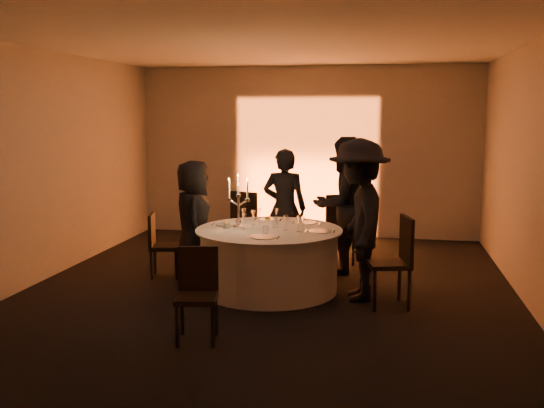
% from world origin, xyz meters
% --- Properties ---
extents(floor, '(7.00, 7.00, 0.00)m').
position_xyz_m(floor, '(0.00, 0.00, 0.00)').
color(floor, black).
rests_on(floor, ground).
extents(ceiling, '(7.00, 7.00, 0.00)m').
position_xyz_m(ceiling, '(0.00, 0.00, 3.00)').
color(ceiling, white).
rests_on(ceiling, wall_back).
extents(wall_back, '(7.00, 0.00, 7.00)m').
position_xyz_m(wall_back, '(0.00, 3.50, 1.50)').
color(wall_back, '#A8A29C').
rests_on(wall_back, floor).
extents(wall_front, '(7.00, 0.00, 7.00)m').
position_xyz_m(wall_front, '(0.00, -3.50, 1.50)').
color(wall_front, '#A8A29C').
rests_on(wall_front, floor).
extents(wall_left, '(0.00, 7.00, 7.00)m').
position_xyz_m(wall_left, '(-3.00, 0.00, 1.50)').
color(wall_left, '#A8A29C').
rests_on(wall_left, floor).
extents(wall_right, '(0.00, 7.00, 7.00)m').
position_xyz_m(wall_right, '(3.00, 0.00, 1.50)').
color(wall_right, '#A8A29C').
rests_on(wall_right, floor).
extents(uplighter_fixture, '(0.25, 0.12, 0.10)m').
position_xyz_m(uplighter_fixture, '(0.00, 3.20, 0.05)').
color(uplighter_fixture, black).
rests_on(uplighter_fixture, floor).
extents(banquet_table, '(1.80, 1.80, 0.77)m').
position_xyz_m(banquet_table, '(0.00, 0.00, 0.38)').
color(banquet_table, black).
rests_on(banquet_table, floor).
extents(chair_left, '(0.45, 0.45, 0.86)m').
position_xyz_m(chair_left, '(-1.55, 0.33, 0.48)').
color(chair_left, black).
rests_on(chair_left, floor).
extents(chair_back_left, '(0.58, 0.58, 1.04)m').
position_xyz_m(chair_back_left, '(-0.60, 1.49, 0.59)').
color(chair_back_left, black).
rests_on(chair_back_left, floor).
extents(chair_back_right, '(0.61, 0.61, 1.04)m').
position_xyz_m(chair_back_right, '(0.73, 1.43, 0.59)').
color(chair_back_right, black).
rests_on(chair_back_right, floor).
extents(chair_right, '(0.55, 0.55, 1.03)m').
position_xyz_m(chair_right, '(1.53, -0.36, 0.58)').
color(chair_right, black).
rests_on(chair_right, floor).
extents(chair_front, '(0.46, 0.46, 0.89)m').
position_xyz_m(chair_front, '(-0.37, -1.73, 0.50)').
color(chair_front, black).
rests_on(chair_front, floor).
extents(guest_left, '(0.71, 0.88, 1.57)m').
position_xyz_m(guest_left, '(-1.08, 0.35, 0.78)').
color(guest_left, black).
rests_on(guest_left, floor).
extents(guest_back_left, '(0.62, 0.41, 1.69)m').
position_xyz_m(guest_back_left, '(-0.01, 1.19, 0.84)').
color(guest_back_left, black).
rests_on(guest_back_left, floor).
extents(guest_back_right, '(1.15, 1.12, 1.86)m').
position_xyz_m(guest_back_right, '(0.83, 1.03, 0.93)').
color(guest_back_right, black).
rests_on(guest_back_right, floor).
extents(guest_right, '(0.87, 1.31, 1.89)m').
position_xyz_m(guest_right, '(1.09, -0.16, 0.95)').
color(guest_right, black).
rests_on(guest_right, floor).
extents(plate_left, '(0.36, 0.26, 0.08)m').
position_xyz_m(plate_left, '(-0.59, 0.15, 0.79)').
color(plate_left, white).
rests_on(plate_left, banquet_table).
extents(plate_back_left, '(0.36, 0.26, 0.08)m').
position_xyz_m(plate_back_left, '(-0.13, 0.61, 0.79)').
color(plate_back_left, white).
rests_on(plate_back_left, banquet_table).
extents(plate_back_right, '(0.35, 0.26, 0.01)m').
position_xyz_m(plate_back_right, '(0.40, 0.46, 0.78)').
color(plate_back_right, white).
rests_on(plate_back_right, banquet_table).
extents(plate_right, '(0.36, 0.28, 0.01)m').
position_xyz_m(plate_right, '(0.63, -0.06, 0.78)').
color(plate_right, white).
rests_on(plate_right, banquet_table).
extents(plate_front, '(0.36, 0.29, 0.01)m').
position_xyz_m(plate_front, '(0.04, -0.53, 0.78)').
color(plate_front, white).
rests_on(plate_front, banquet_table).
extents(coffee_cup, '(0.11, 0.11, 0.07)m').
position_xyz_m(coffee_cup, '(-0.52, -0.04, 0.80)').
color(coffee_cup, white).
rests_on(coffee_cup, banquet_table).
extents(candelabra, '(0.29, 0.14, 0.68)m').
position_xyz_m(candelabra, '(-0.38, -0.00, 1.01)').
color(candelabra, white).
rests_on(candelabra, banquet_table).
extents(wine_glass_a, '(0.07, 0.07, 0.19)m').
position_xyz_m(wine_glass_a, '(0.38, -0.10, 0.91)').
color(wine_glass_a, silver).
rests_on(wine_glass_a, banquet_table).
extents(wine_glass_b, '(0.07, 0.07, 0.19)m').
position_xyz_m(wine_glass_b, '(-0.30, -0.07, 0.91)').
color(wine_glass_b, silver).
rests_on(wine_glass_b, banquet_table).
extents(wine_glass_c, '(0.07, 0.07, 0.19)m').
position_xyz_m(wine_glass_c, '(0.22, -0.07, 0.91)').
color(wine_glass_c, silver).
rests_on(wine_glass_c, banquet_table).
extents(wine_glass_d, '(0.07, 0.07, 0.19)m').
position_xyz_m(wine_glass_d, '(-0.39, 0.32, 0.91)').
color(wine_glass_d, silver).
rests_on(wine_glass_d, banquet_table).
extents(wine_glass_e, '(0.07, 0.07, 0.19)m').
position_xyz_m(wine_glass_e, '(-0.24, 0.19, 0.91)').
color(wine_glass_e, silver).
rests_on(wine_glass_e, banquet_table).
extents(wine_glass_f, '(0.07, 0.07, 0.19)m').
position_xyz_m(wine_glass_f, '(0.02, 0.40, 0.91)').
color(wine_glass_f, silver).
rests_on(wine_glass_f, banquet_table).
extents(wine_glass_g, '(0.07, 0.07, 0.19)m').
position_xyz_m(wine_glass_g, '(0.44, -0.15, 0.91)').
color(wine_glass_g, silver).
rests_on(wine_glass_g, banquet_table).
extents(wine_glass_h, '(0.07, 0.07, 0.19)m').
position_xyz_m(wine_glass_h, '(-0.21, 0.43, 0.91)').
color(wine_glass_h, silver).
rests_on(wine_glass_h, banquet_table).
extents(tumbler_a, '(0.07, 0.07, 0.09)m').
position_xyz_m(tumbler_a, '(0.06, 0.11, 0.82)').
color(tumbler_a, silver).
rests_on(tumbler_a, banquet_table).
extents(tumbler_b, '(0.07, 0.07, 0.09)m').
position_xyz_m(tumbler_b, '(0.01, -0.28, 0.82)').
color(tumbler_b, silver).
rests_on(tumbler_b, banquet_table).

